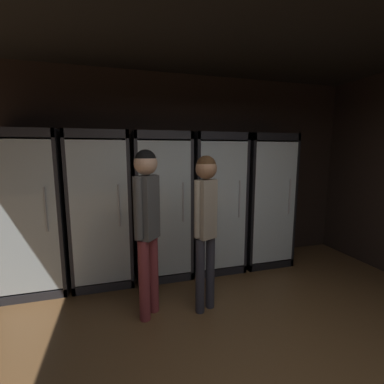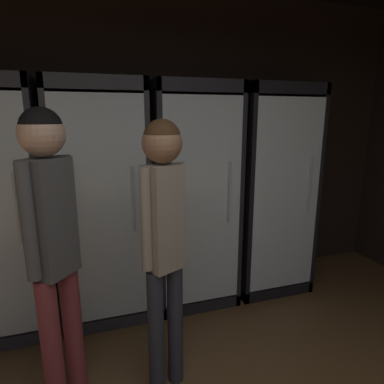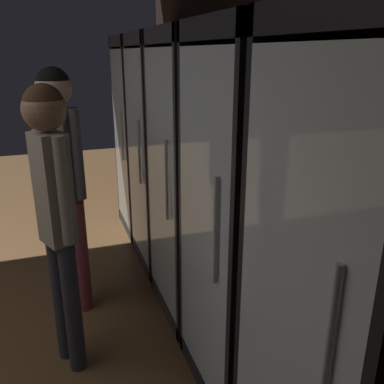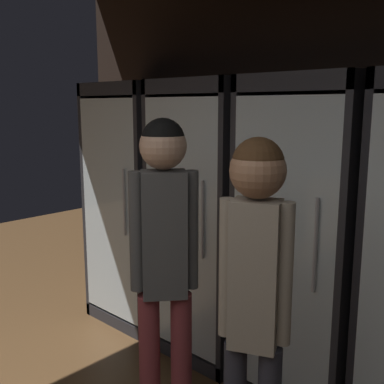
{
  "view_description": "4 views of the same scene",
  "coord_description": "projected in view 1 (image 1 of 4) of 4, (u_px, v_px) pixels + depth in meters",
  "views": [
    {
      "loc": [
        -1.01,
        -0.8,
        1.7
      ],
      "look_at": [
        -0.06,
        2.56,
        1.16
      ],
      "focal_mm": 24.42,
      "sensor_mm": 36.0,
      "label": 1
    },
    {
      "loc": [
        -0.55,
        -0.03,
        1.68
      ],
      "look_at": [
        0.31,
        2.64,
        1.02
      ],
      "focal_mm": 30.4,
      "sensor_mm": 36.0,
      "label": 2
    },
    {
      "loc": [
        2.02,
        1.71,
        1.81
      ],
      "look_at": [
        0.18,
        2.34,
        1.14
      ],
      "focal_mm": 38.27,
      "sensor_mm": 36.0,
      "label": 3
    },
    {
      "loc": [
        0.85,
        0.24,
        1.78
      ],
      "look_at": [
        -1.11,
        2.33,
        1.24
      ],
      "focal_mm": 43.18,
      "sensor_mm": 36.0,
      "label": 4
    }
  ],
  "objects": [
    {
      "name": "cooler_center",
      "position": [
        161.0,
        207.0,
        3.6
      ],
      "size": [
        0.73,
        0.66,
        1.95
      ],
      "color": "#2B2B30",
      "rests_on": "ground"
    },
    {
      "name": "shopper_far",
      "position": [
        147.0,
        215.0,
        2.59
      ],
      "size": [
        0.27,
        0.28,
        1.73
      ],
      "color": "brown",
      "rests_on": "ground"
    },
    {
      "name": "wall_back",
      "position": [
        188.0,
        172.0,
        3.96
      ],
      "size": [
        6.0,
        0.06,
        2.8
      ],
      "primitive_type": "cube",
      "color": "black",
      "rests_on": "ground"
    },
    {
      "name": "cooler_right",
      "position": [
        214.0,
        203.0,
        3.81
      ],
      "size": [
        0.73,
        0.66,
        1.95
      ],
      "color": "black",
      "rests_on": "ground"
    },
    {
      "name": "cooler_left",
      "position": [
        102.0,
        210.0,
        3.39
      ],
      "size": [
        0.73,
        0.66,
        1.95
      ],
      "color": "#2B2B30",
      "rests_on": "ground"
    },
    {
      "name": "shopper_near",
      "position": [
        206.0,
        214.0,
        2.69
      ],
      "size": [
        0.28,
        0.22,
        1.67
      ],
      "color": "#2D2D38",
      "rests_on": "ground"
    },
    {
      "name": "cooler_far_right",
      "position": [
        262.0,
        201.0,
        4.02
      ],
      "size": [
        0.73,
        0.66,
        1.95
      ],
      "color": "black",
      "rests_on": "ground"
    },
    {
      "name": "cooler_far_left",
      "position": [
        35.0,
        213.0,
        3.18
      ],
      "size": [
        0.73,
        0.66,
        1.95
      ],
      "color": "#2B2B30",
      "rests_on": "ground"
    }
  ]
}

